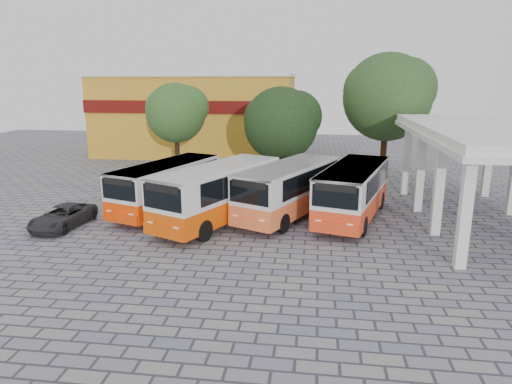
# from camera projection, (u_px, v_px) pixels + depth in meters

# --- Properties ---
(ground) EXTENTS (90.00, 90.00, 0.00)m
(ground) POSITION_uv_depth(u_px,v_px,m) (280.00, 239.00, 22.85)
(ground) COLOR slate
(ground) RESTS_ON ground
(terminal_shelter) EXTENTS (6.80, 15.80, 5.40)m
(terminal_shelter) POSITION_uv_depth(u_px,v_px,m) (485.00, 135.00, 24.15)
(terminal_shelter) COLOR silver
(terminal_shelter) RESTS_ON ground
(shophouse_block) EXTENTS (20.40, 10.40, 8.30)m
(shophouse_block) POSITION_uv_depth(u_px,v_px,m) (197.00, 114.00, 48.25)
(shophouse_block) COLOR #BE841D
(shophouse_block) RESTS_ON ground
(bus_far_left) EXTENTS (4.93, 8.67, 2.94)m
(bus_far_left) POSITION_uv_depth(u_px,v_px,m) (167.00, 184.00, 27.27)
(bus_far_left) COLOR #EC3400
(bus_far_left) RESTS_ON ground
(bus_centre_left) EXTENTS (6.08, 9.46, 3.18)m
(bus_centre_left) POSITION_uv_depth(u_px,v_px,m) (218.00, 191.00, 25.05)
(bus_centre_left) COLOR #DB4400
(bus_centre_left) RESTS_ON ground
(bus_centre_right) EXTENTS (5.85, 9.10, 3.06)m
(bus_centre_right) POSITION_uv_depth(u_px,v_px,m) (289.00, 187.00, 26.17)
(bus_centre_right) COLOR orange
(bus_centre_right) RESTS_ON ground
(bus_far_right) EXTENTS (4.84, 9.00, 3.06)m
(bus_far_right) POSITION_uv_depth(u_px,v_px,m) (353.00, 189.00, 25.72)
(bus_far_right) COLOR red
(bus_far_right) RESTS_ON ground
(tree_left) EXTENTS (5.09, 4.85, 7.53)m
(tree_left) POSITION_uv_depth(u_px,v_px,m) (177.00, 111.00, 37.18)
(tree_left) COLOR black
(tree_left) RESTS_ON ground
(tree_middle) EXTENTS (6.02, 5.73, 7.27)m
(tree_middle) POSITION_uv_depth(u_px,v_px,m) (282.00, 122.00, 35.27)
(tree_middle) COLOR #482D17
(tree_middle) RESTS_ON ground
(tree_right) EXTENTS (7.10, 6.76, 9.81)m
(tree_right) POSITION_uv_depth(u_px,v_px,m) (388.00, 94.00, 35.06)
(tree_right) COLOR #432510
(tree_right) RESTS_ON ground
(parked_car) EXTENTS (2.34, 4.38, 1.17)m
(parked_car) POSITION_uv_depth(u_px,v_px,m) (63.00, 217.00, 24.58)
(parked_car) COLOR #27272A
(parked_car) RESTS_ON ground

